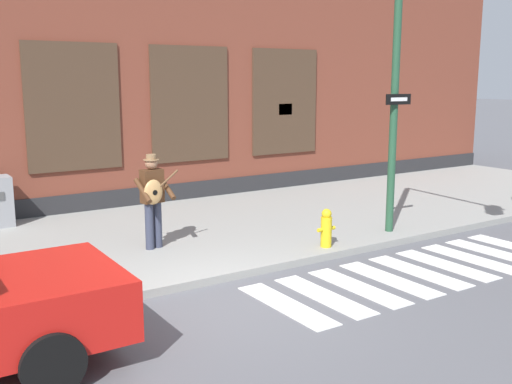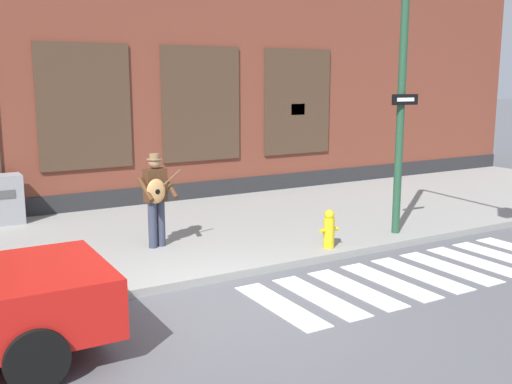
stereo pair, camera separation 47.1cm
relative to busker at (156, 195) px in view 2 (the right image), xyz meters
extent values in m
plane|color=#56565B|center=(-0.21, -2.81, -1.09)|extent=(160.00, 160.00, 0.00)
cube|color=gray|center=(-0.21, 0.90, -1.02)|extent=(28.00, 5.69, 0.13)
cube|color=brown|center=(-0.21, 5.75, 2.02)|extent=(28.00, 4.00, 6.22)
cube|color=#28282B|center=(-0.21, 3.73, -0.81)|extent=(28.00, 0.04, 0.55)
cube|color=#473323|center=(-0.21, 3.72, 1.41)|extent=(2.10, 0.06, 2.82)
cube|color=black|center=(-0.21, 3.71, 1.41)|extent=(1.98, 0.03, 2.70)
cube|color=#473323|center=(2.67, 3.72, 1.41)|extent=(2.10, 0.06, 2.82)
cube|color=black|center=(2.67, 3.71, 1.41)|extent=(1.98, 0.03, 2.70)
cube|color=#473323|center=(5.55, 3.72, 1.41)|extent=(2.10, 0.06, 2.82)
cube|color=black|center=(5.55, 3.71, 1.41)|extent=(1.98, 0.03, 2.70)
cube|color=yellow|center=(5.55, 3.70, 1.21)|extent=(0.44, 0.02, 0.30)
cube|color=silver|center=(0.55, -3.24, -1.08)|extent=(0.42, 1.90, 0.01)
cube|color=silver|center=(1.22, -3.24, -1.08)|extent=(0.42, 1.90, 0.01)
cube|color=silver|center=(1.89, -3.24, -1.08)|extent=(0.42, 1.90, 0.01)
cube|color=silver|center=(2.56, -3.24, -1.08)|extent=(0.42, 1.90, 0.01)
cube|color=silver|center=(3.23, -3.24, -1.08)|extent=(0.42, 1.90, 0.01)
cube|color=silver|center=(3.90, -3.24, -1.08)|extent=(0.42, 1.90, 0.01)
cube|color=silver|center=(4.57, -3.24, -1.08)|extent=(0.42, 1.90, 0.01)
cube|color=silver|center=(5.24, -3.24, -1.08)|extent=(0.42, 1.90, 0.01)
cube|color=silver|center=(-1.87, -2.44, -0.35)|extent=(0.06, 0.24, 0.12)
cube|color=silver|center=(-1.88, -3.58, -0.35)|extent=(0.06, 0.24, 0.12)
cylinder|color=black|center=(-2.80, -2.13, -0.76)|extent=(0.66, 0.24, 0.66)
cylinder|color=black|center=(-2.80, -3.88, -0.76)|extent=(0.66, 0.24, 0.66)
cylinder|color=#33384C|center=(0.10, 0.05, -0.54)|extent=(0.15, 0.15, 0.83)
cylinder|color=#33384C|center=(-0.08, 0.01, -0.54)|extent=(0.15, 0.15, 0.83)
cube|color=#4C2D19|center=(0.01, 0.04, 0.17)|extent=(0.40, 0.26, 0.59)
sphere|color=#9E7051|center=(0.01, 0.04, 0.57)|extent=(0.22, 0.22, 0.22)
cylinder|color=olive|center=(0.01, 0.04, 0.64)|extent=(0.28, 0.28, 0.02)
cylinder|color=olive|center=(0.01, 0.04, 0.69)|extent=(0.18, 0.18, 0.09)
cylinder|color=#4C2D19|center=(0.26, -0.03, 0.13)|extent=(0.15, 0.52, 0.39)
cylinder|color=#4C2D19|center=(-0.22, -0.09, 0.13)|extent=(0.15, 0.52, 0.39)
ellipsoid|color=tan|center=(-0.05, -0.15, 0.10)|extent=(0.37, 0.16, 0.44)
cylinder|color=black|center=(-0.05, -0.21, 0.10)|extent=(0.09, 0.02, 0.09)
cylinder|color=brown|center=(0.21, -0.14, 0.28)|extent=(0.47, 0.09, 0.34)
cylinder|color=#234C33|center=(4.42, -1.40, 1.61)|extent=(0.15, 0.15, 5.13)
cube|color=black|center=(4.42, -1.51, 1.64)|extent=(0.60, 0.07, 0.20)
cube|color=white|center=(4.42, -1.53, 1.64)|extent=(0.40, 0.04, 0.07)
cube|color=#4C4C4C|center=(-2.18, 3.02, -0.29)|extent=(0.54, 0.02, 0.16)
cylinder|color=gold|center=(2.64, -1.59, -0.68)|extent=(0.20, 0.20, 0.55)
sphere|color=gold|center=(2.64, -1.59, -0.35)|extent=(0.18, 0.18, 0.18)
cylinder|color=gold|center=(2.50, -1.59, -0.63)|extent=(0.10, 0.07, 0.07)
cylinder|color=gold|center=(2.78, -1.59, -0.63)|extent=(0.10, 0.07, 0.07)
camera|label=1|loc=(-4.13, -9.63, 2.02)|focal=42.00mm
camera|label=2|loc=(-3.73, -9.87, 2.02)|focal=42.00mm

